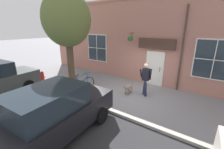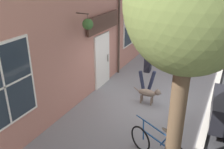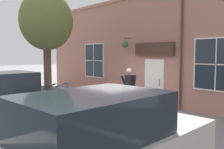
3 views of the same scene
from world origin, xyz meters
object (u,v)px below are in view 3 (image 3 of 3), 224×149
object	(u,v)px
parked_car_far_end	(100,148)
street_tree_by_curb	(46,23)
pedestrian_walking	(129,85)
dog_on_leash	(110,100)
leaning_bicycle	(58,96)
parked_car_mid_block	(2,99)
fire_hydrant	(22,90)

from	to	relation	value
parked_car_far_end	street_tree_by_curb	bearing A→B (deg)	-110.84
pedestrian_walking	dog_on_leash	world-z (taller)	pedestrian_walking
leaning_bicycle	parked_car_mid_block	size ratio (longest dim) A/B	0.37
fire_hydrant	parked_car_far_end	bearing A→B (deg)	75.05
fire_hydrant	leaning_bicycle	bearing A→B (deg)	101.29
parked_car_far_end	fire_hydrant	bearing A→B (deg)	-104.95
pedestrian_walking	parked_car_mid_block	distance (m)	4.77
street_tree_by_curb	parked_car_far_end	world-z (taller)	street_tree_by_curb
parked_car_far_end	leaning_bicycle	bearing A→B (deg)	-114.24
pedestrian_walking	fire_hydrant	size ratio (longest dim) A/B	2.32
pedestrian_walking	street_tree_by_curb	distance (m)	4.80
street_tree_by_curb	parked_car_far_end	xyz separation A→B (m)	(2.93, 7.70, -2.89)
dog_on_leash	parked_car_far_end	world-z (taller)	parked_car_far_end
pedestrian_walking	leaning_bicycle	xyz separation A→B (m)	(1.44, -3.29, -0.71)
street_tree_by_curb	leaning_bicycle	size ratio (longest dim) A/B	3.16
pedestrian_walking	parked_car_mid_block	xyz separation A→B (m)	(4.63, -1.13, -0.21)
pedestrian_walking	parked_car_far_end	distance (m)	6.37
leaning_bicycle	fire_hydrant	bearing A→B (deg)	-78.71
leaning_bicycle	parked_car_far_end	size ratio (longest dim) A/B	0.37
dog_on_leash	street_tree_by_curb	size ratio (longest dim) A/B	0.20
dog_on_leash	leaning_bicycle	world-z (taller)	leaning_bicycle
leaning_bicycle	parked_car_mid_block	distance (m)	3.88
street_tree_by_curb	parked_car_far_end	distance (m)	8.73
pedestrian_walking	dog_on_leash	bearing A→B (deg)	-65.86
parked_car_mid_block	parked_car_far_end	size ratio (longest dim) A/B	1.00
street_tree_by_curb	leaning_bicycle	distance (m)	3.42
parked_car_mid_block	fire_hydrant	size ratio (longest dim) A/B	5.74
parked_car_mid_block	pedestrian_walking	bearing A→B (deg)	166.26
leaning_bicycle	parked_car_far_end	distance (m)	8.21
parked_car_mid_block	leaning_bicycle	bearing A→B (deg)	-145.91
dog_on_leash	parked_car_mid_block	distance (m)	4.31
pedestrian_walking	fire_hydrant	distance (m)	6.58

